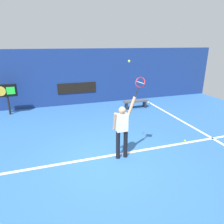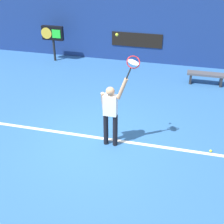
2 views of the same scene
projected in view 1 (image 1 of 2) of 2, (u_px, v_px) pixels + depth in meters
name	position (u px, v px, depth m)	size (l,w,h in m)	color
ground_plane	(109.00, 160.00, 6.30)	(18.00, 18.00, 0.00)	#2D609E
back_wall	(76.00, 77.00, 11.57)	(18.00, 0.20, 3.16)	navy
sponsor_banner_center	(77.00, 88.00, 11.65)	(2.20, 0.03, 0.60)	black
court_baseline	(107.00, 156.00, 6.48)	(10.00, 0.10, 0.01)	white
court_sideline	(183.00, 122.00, 9.31)	(0.10, 7.00, 0.01)	white
tennis_player	(122.00, 128.00, 6.11)	(0.68, 0.31, 1.97)	black
tennis_racket	(140.00, 84.00, 5.82)	(0.40, 0.27, 0.63)	black
tennis_ball	(129.00, 61.00, 5.48)	(0.07, 0.07, 0.07)	#CCE033
scoreboard_clock	(6.00, 92.00, 9.90)	(0.96, 0.20, 1.54)	black
court_bench	(136.00, 102.00, 11.16)	(1.40, 0.36, 0.45)	#4C4C51
water_bottle	(150.00, 105.00, 11.49)	(0.07, 0.07, 0.24)	#338CD8
spare_ball	(185.00, 141.00, 7.43)	(0.07, 0.07, 0.07)	#CCE033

